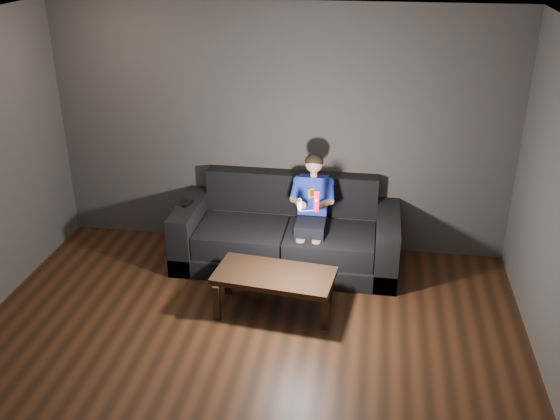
# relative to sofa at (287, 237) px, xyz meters

# --- Properties ---
(floor) EXTENTS (5.00, 5.00, 0.00)m
(floor) POSITION_rel_sofa_xyz_m (-0.15, -2.05, -0.30)
(floor) COLOR black
(floor) RESTS_ON ground
(back_wall) EXTENTS (5.00, 0.04, 2.70)m
(back_wall) POSITION_rel_sofa_xyz_m (-0.15, 0.45, 1.05)
(back_wall) COLOR #3D3836
(back_wall) RESTS_ON ground
(ceiling) EXTENTS (5.00, 5.00, 0.02)m
(ceiling) POSITION_rel_sofa_xyz_m (-0.15, -2.05, 2.40)
(ceiling) COLOR white
(ceiling) RESTS_ON back_wall
(sofa) EXTENTS (2.36, 1.02, 0.91)m
(sofa) POSITION_rel_sofa_xyz_m (0.00, 0.00, 0.00)
(sofa) COLOR black
(sofa) RESTS_ON floor
(child) EXTENTS (0.46, 0.56, 1.12)m
(child) POSITION_rel_sofa_xyz_m (0.27, -0.07, 0.45)
(child) COLOR black
(child) RESTS_ON sofa
(wii_remote_red) EXTENTS (0.05, 0.08, 0.21)m
(wii_remote_red) POSITION_rel_sofa_xyz_m (0.35, -0.50, 0.67)
(wii_remote_red) COLOR red
(wii_remote_red) RESTS_ON child
(nunchuk_white) EXTENTS (0.07, 0.09, 0.14)m
(nunchuk_white) POSITION_rel_sofa_xyz_m (0.19, -0.50, 0.62)
(nunchuk_white) COLOR white
(nunchuk_white) RESTS_ON child
(wii_remote_black) EXTENTS (0.08, 0.17, 0.03)m
(wii_remote_black) POSITION_rel_sofa_xyz_m (-1.06, -0.09, 0.36)
(wii_remote_black) COLOR black
(wii_remote_black) RESTS_ON sofa
(coffee_table) EXTENTS (1.17, 0.68, 0.41)m
(coffee_table) POSITION_rel_sofa_xyz_m (0.02, -0.96, 0.05)
(coffee_table) COLOR black
(coffee_table) RESTS_ON floor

